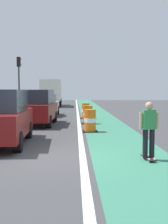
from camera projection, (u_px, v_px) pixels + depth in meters
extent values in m
plane|color=#424244|center=(53.00, 156.00, 9.04)|extent=(100.00, 100.00, 0.00)
cube|color=#387F60|center=(99.00, 118.00, 21.07)|extent=(2.50, 80.00, 0.01)
cube|color=silver|center=(78.00, 118.00, 21.03)|extent=(0.20, 80.00, 0.01)
cube|color=black|center=(148.00, 158.00, 8.57)|extent=(0.29, 0.82, 0.02)
cylinder|color=silver|center=(154.00, 160.00, 8.32)|extent=(0.05, 0.11, 0.11)
cylinder|color=silver|center=(149.00, 160.00, 8.30)|extent=(0.05, 0.11, 0.11)
cylinder|color=silver|center=(148.00, 156.00, 8.83)|extent=(0.05, 0.11, 0.11)
cylinder|color=silver|center=(143.00, 156.00, 8.82)|extent=(0.05, 0.11, 0.11)
cylinder|color=black|center=(152.00, 143.00, 8.55)|extent=(0.15, 0.15, 0.82)
cylinder|color=black|center=(145.00, 143.00, 8.52)|extent=(0.15, 0.15, 0.82)
cube|color=#338C4C|center=(149.00, 119.00, 8.48)|extent=(0.38, 0.25, 0.56)
cylinder|color=tan|center=(157.00, 120.00, 8.52)|extent=(0.09, 0.09, 0.48)
cylinder|color=tan|center=(141.00, 121.00, 8.46)|extent=(0.09, 0.09, 0.48)
sphere|color=tan|center=(149.00, 106.00, 8.45)|extent=(0.22, 0.22, 0.22)
cube|color=maroon|center=(1.00, 123.00, 10.97)|extent=(2.01, 4.67, 0.90)
cube|color=#232D38|center=(1.00, 100.00, 10.91)|extent=(1.72, 2.91, 0.80)
cylinder|color=black|center=(28.00, 130.00, 12.48)|extent=(0.31, 0.69, 0.68)
cylinder|color=black|center=(18.00, 142.00, 9.64)|extent=(0.31, 0.69, 0.68)
cube|color=maroon|center=(38.00, 111.00, 17.15)|extent=(2.02, 4.67, 0.90)
cube|color=#232D38|center=(37.00, 97.00, 17.08)|extent=(1.73, 2.91, 0.80)
cylinder|color=black|center=(28.00, 117.00, 18.61)|extent=(0.31, 0.69, 0.68)
cylinder|color=black|center=(54.00, 117.00, 18.59)|extent=(0.31, 0.69, 0.68)
cylinder|color=black|center=(18.00, 122.00, 15.76)|extent=(0.31, 0.69, 0.68)
cylinder|color=black|center=(49.00, 122.00, 15.75)|extent=(0.31, 0.69, 0.68)
cube|color=#9EA0A5|center=(45.00, 107.00, 23.19)|extent=(1.93, 4.14, 0.72)
cube|color=#232D38|center=(45.00, 98.00, 22.89)|extent=(1.66, 1.76, 0.64)
cylinder|color=black|center=(37.00, 110.00, 24.48)|extent=(0.30, 0.69, 0.68)
cylinder|color=black|center=(57.00, 110.00, 24.49)|extent=(0.30, 0.69, 0.68)
cylinder|color=black|center=(32.00, 113.00, 21.94)|extent=(0.30, 0.69, 0.68)
cylinder|color=black|center=(54.00, 113.00, 21.95)|extent=(0.30, 0.69, 0.68)
cylinder|color=orange|center=(90.00, 127.00, 14.31)|extent=(0.56, 0.56, 0.42)
cylinder|color=white|center=(90.00, 120.00, 14.29)|extent=(0.57, 0.57, 0.21)
cylinder|color=orange|center=(90.00, 114.00, 14.26)|extent=(0.56, 0.56, 0.42)
cube|color=black|center=(90.00, 131.00, 14.33)|extent=(0.73, 0.73, 0.04)
cylinder|color=orange|center=(88.00, 120.00, 17.73)|extent=(0.56, 0.56, 0.42)
cylinder|color=white|center=(88.00, 114.00, 17.70)|extent=(0.57, 0.57, 0.21)
cylinder|color=orange|center=(88.00, 109.00, 17.68)|extent=(0.56, 0.56, 0.42)
cube|color=black|center=(88.00, 123.00, 17.74)|extent=(0.73, 0.73, 0.04)
cylinder|color=orange|center=(86.00, 115.00, 21.01)|extent=(0.56, 0.56, 0.42)
cylinder|color=white|center=(86.00, 111.00, 20.98)|extent=(0.57, 0.57, 0.21)
cylinder|color=orange|center=(86.00, 106.00, 20.96)|extent=(0.56, 0.56, 0.42)
cube|color=black|center=(86.00, 118.00, 21.02)|extent=(0.73, 0.73, 0.04)
cube|color=silver|center=(51.00, 90.00, 36.03)|extent=(2.44, 5.66, 2.50)
cube|color=silver|center=(53.00, 94.00, 39.90)|extent=(2.25, 1.95, 2.10)
cylinder|color=black|center=(45.00, 101.00, 39.72)|extent=(0.32, 0.97, 0.96)
cylinder|color=black|center=(60.00, 101.00, 39.83)|extent=(0.32, 0.97, 0.96)
cylinder|color=black|center=(42.00, 103.00, 34.69)|extent=(0.32, 0.97, 0.96)
cylinder|color=black|center=(59.00, 103.00, 34.80)|extent=(0.32, 0.97, 0.96)
cylinder|color=#2D2D2D|center=(19.00, 89.00, 27.82)|extent=(0.14, 0.14, 4.20)
cube|color=black|center=(19.00, 62.00, 27.63)|extent=(0.32, 0.32, 0.90)
sphere|color=red|center=(20.00, 59.00, 27.61)|extent=(0.16, 0.16, 0.16)
sphere|color=green|center=(21.00, 65.00, 27.65)|extent=(0.16, 0.16, 0.16)
cylinder|color=#33333D|center=(23.00, 108.00, 26.63)|extent=(0.20, 0.20, 0.86)
cube|color=#338C4C|center=(22.00, 100.00, 26.58)|extent=(0.34, 0.20, 0.54)
sphere|color=#9E7051|center=(22.00, 96.00, 26.55)|extent=(0.20, 0.20, 0.20)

